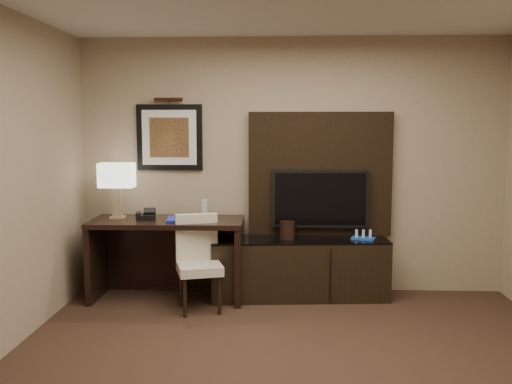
# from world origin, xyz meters

# --- Properties ---
(wall_back) EXTENTS (4.50, 0.01, 2.70)m
(wall_back) POSITION_xyz_m (0.00, 2.50, 1.35)
(wall_back) COLOR #9B8869
(wall_back) RESTS_ON floor
(wall_front) EXTENTS (4.50, 0.01, 2.70)m
(wall_front) POSITION_xyz_m (0.00, -2.50, 1.35)
(wall_front) COLOR #9B8869
(wall_front) RESTS_ON floor
(desk) EXTENTS (1.55, 0.68, 0.83)m
(desk) POSITION_xyz_m (-1.27, 2.10, 0.41)
(desk) COLOR black
(desk) RESTS_ON floor
(credenza) EXTENTS (1.84, 0.64, 0.62)m
(credenza) POSITION_xyz_m (0.09, 2.20, 0.31)
(credenza) COLOR black
(credenza) RESTS_ON floor
(tv_wall_panel) EXTENTS (1.50, 0.12, 1.30)m
(tv_wall_panel) POSITION_xyz_m (0.30, 2.44, 1.27)
(tv_wall_panel) COLOR black
(tv_wall_panel) RESTS_ON wall_back
(tv) EXTENTS (1.00, 0.08, 0.60)m
(tv) POSITION_xyz_m (0.30, 2.34, 1.02)
(tv) COLOR black
(tv) RESTS_ON tv_wall_panel
(artwork) EXTENTS (0.70, 0.04, 0.70)m
(artwork) POSITION_xyz_m (-1.30, 2.48, 1.65)
(artwork) COLOR black
(artwork) RESTS_ON wall_back
(picture_light) EXTENTS (0.04, 0.04, 0.30)m
(picture_light) POSITION_xyz_m (-1.30, 2.44, 2.05)
(picture_light) COLOR #3E2414
(picture_light) RESTS_ON wall_back
(desk_chair) EXTENTS (0.53, 0.57, 0.85)m
(desk_chair) POSITION_xyz_m (-0.89, 1.73, 0.43)
(desk_chair) COLOR beige
(desk_chair) RESTS_ON floor
(table_lamp) EXTENTS (0.34, 0.22, 0.52)m
(table_lamp) POSITION_xyz_m (-1.79, 2.17, 1.09)
(table_lamp) COLOR tan
(table_lamp) RESTS_ON desk
(desk_phone) EXTENTS (0.21, 0.20, 0.09)m
(desk_phone) POSITION_xyz_m (-1.48, 2.10, 0.87)
(desk_phone) COLOR black
(desk_phone) RESTS_ON desk
(blue_folder) EXTENTS (0.29, 0.36, 0.02)m
(blue_folder) POSITION_xyz_m (-1.13, 2.07, 0.84)
(blue_folder) COLOR navy
(blue_folder) RESTS_ON desk
(book) EXTENTS (0.17, 0.04, 0.23)m
(book) POSITION_xyz_m (-1.17, 2.09, 0.94)
(book) COLOR #AEA689
(book) RESTS_ON desk
(water_bottle) EXTENTS (0.07, 0.07, 0.19)m
(water_bottle) POSITION_xyz_m (-0.89, 2.19, 0.92)
(water_bottle) COLOR silver
(water_bottle) RESTS_ON desk
(ice_bucket) EXTENTS (0.17, 0.17, 0.18)m
(ice_bucket) POSITION_xyz_m (-0.04, 2.19, 0.71)
(ice_bucket) COLOR black
(ice_bucket) RESTS_ON credenza
(minibar_tray) EXTENTS (0.26, 0.21, 0.08)m
(minibar_tray) POSITION_xyz_m (0.74, 2.19, 0.66)
(minibar_tray) COLOR #1C4BB6
(minibar_tray) RESTS_ON credenza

